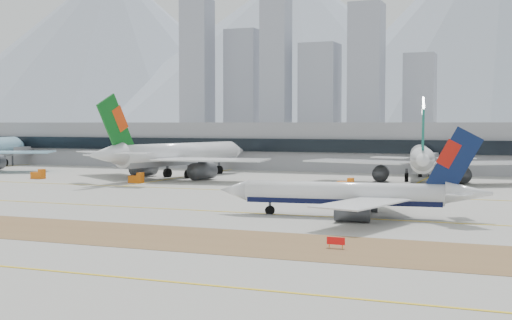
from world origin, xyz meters
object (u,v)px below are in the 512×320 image
at_px(taxiing_airliner, 353,195).
at_px(terminal, 335,145).
at_px(widebody_eva, 175,156).
at_px(widebody_cathay, 421,160).

height_order(taxiing_airliner, terminal, terminal).
xyz_separation_m(widebody_eva, widebody_cathay, (64.05, 10.23, -0.37)).
xyz_separation_m(widebody_eva, terminal, (28.99, 57.38, 1.57)).
relative_size(widebody_eva, terminal, 0.22).
height_order(taxiing_airliner, widebody_eva, widebody_eva).
height_order(widebody_eva, widebody_cathay, widebody_eva).
distance_m(widebody_eva, terminal, 64.31).
relative_size(taxiing_airliner, widebody_eva, 0.71).
relative_size(taxiing_airliner, terminal, 0.15).
xyz_separation_m(taxiing_airliner, widebody_eva, (-63.89, 60.87, 2.42)).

